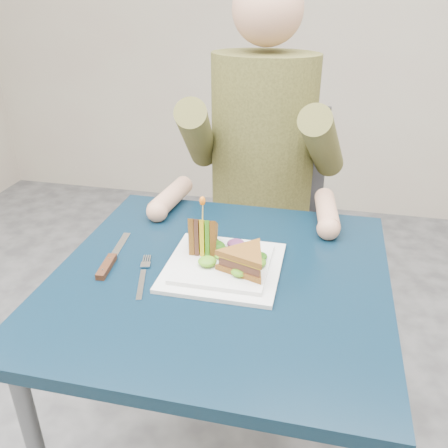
% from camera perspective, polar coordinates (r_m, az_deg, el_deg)
% --- Properties ---
extents(table, '(0.75, 0.75, 0.73)m').
position_cam_1_polar(table, '(1.13, -0.43, -9.39)').
color(table, black).
rests_on(table, ground).
extents(chair, '(0.42, 0.40, 0.93)m').
position_cam_1_polar(chair, '(1.79, 4.78, 1.15)').
color(chair, '#47474C').
rests_on(chair, ground).
extents(diner, '(0.54, 0.59, 0.74)m').
position_cam_1_polar(diner, '(1.55, 4.69, 11.86)').
color(diner, '#4C4A22').
rests_on(diner, chair).
extents(plate, '(0.26, 0.26, 0.02)m').
position_cam_1_polar(plate, '(1.09, -0.07, -5.01)').
color(plate, white).
rests_on(plate, table).
extents(sandwich_flat, '(0.17, 0.17, 0.05)m').
position_cam_1_polar(sandwich_flat, '(1.04, 2.58, -4.39)').
color(sandwich_flat, brown).
rests_on(sandwich_flat, plate).
extents(sandwich_upright, '(0.09, 0.14, 0.14)m').
position_cam_1_polar(sandwich_upright, '(1.12, -2.52, -1.50)').
color(sandwich_upright, brown).
rests_on(sandwich_upright, plate).
extents(fork, '(0.06, 0.18, 0.01)m').
position_cam_1_polar(fork, '(1.08, -9.75, -6.33)').
color(fork, silver).
rests_on(fork, table).
extents(knife, '(0.05, 0.22, 0.02)m').
position_cam_1_polar(knife, '(1.14, -13.65, -4.50)').
color(knife, silver).
rests_on(knife, table).
extents(toothpick, '(0.01, 0.01, 0.06)m').
position_cam_1_polar(toothpick, '(1.09, -2.58, 1.45)').
color(toothpick, tan).
rests_on(toothpick, sandwich_upright).
extents(toothpick_frill, '(0.01, 0.01, 0.02)m').
position_cam_1_polar(toothpick_frill, '(1.08, -2.61, 2.79)').
color(toothpick_frill, orange).
rests_on(toothpick_frill, sandwich_upright).
extents(lettuce_spill, '(0.15, 0.13, 0.02)m').
position_cam_1_polar(lettuce_spill, '(1.09, 0.31, -3.83)').
color(lettuce_spill, '#337A14').
rests_on(lettuce_spill, plate).
extents(onion_ring, '(0.04, 0.04, 0.02)m').
position_cam_1_polar(onion_ring, '(1.08, 0.77, -3.79)').
color(onion_ring, '#9E4C7A').
rests_on(onion_ring, plate).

